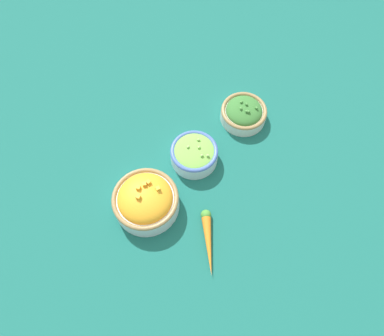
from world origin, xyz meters
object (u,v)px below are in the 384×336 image
bowl_broccoli (244,113)px  bowl_squash (146,200)px  bowl_lettuce (196,154)px  loose_carrot (208,240)px

bowl_broccoli → bowl_squash: size_ratio=0.79×
bowl_lettuce → bowl_squash: size_ratio=0.77×
bowl_broccoli → loose_carrot: bearing=-8.6°
bowl_squash → loose_carrot: (0.07, 0.17, -0.03)m
bowl_broccoli → bowl_lettuce: same height
bowl_broccoli → loose_carrot: bowl_broccoli is taller
bowl_lettuce → loose_carrot: bearing=15.1°
bowl_broccoli → bowl_squash: (0.31, -0.23, 0.01)m
bowl_squash → loose_carrot: bearing=66.9°
bowl_lettuce → bowl_squash: bowl_squash is taller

